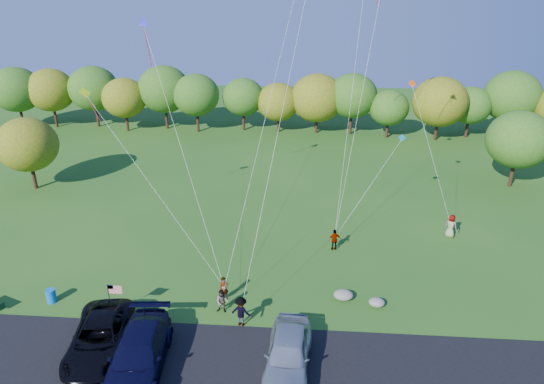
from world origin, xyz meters
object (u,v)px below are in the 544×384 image
(minivan_navy, at_px, (138,355))
(flyer_d, at_px, (335,240))
(flyer_b, at_px, (222,301))
(flyer_e, at_px, (451,226))
(trash_barrel, at_px, (51,296))
(flyer_c, at_px, (241,311))
(minivan_silver, at_px, (288,353))
(flyer_a, at_px, (224,289))
(minivan_dark, at_px, (99,338))

(minivan_navy, bearing_deg, flyer_d, 46.24)
(minivan_navy, height_order, flyer_b, minivan_navy)
(flyer_e, bearing_deg, trash_barrel, 54.91)
(flyer_b, height_order, flyer_c, flyer_c)
(minivan_navy, bearing_deg, minivan_silver, -0.03)
(minivan_silver, relative_size, flyer_a, 3.43)
(minivan_navy, xyz_separation_m, flyer_a, (3.32, 6.30, -0.19))
(minivan_navy, distance_m, flyer_d, 16.75)
(flyer_a, xyz_separation_m, flyer_c, (1.38, -2.32, 0.11))
(flyer_c, height_order, flyer_d, flyer_c)
(minivan_silver, height_order, flyer_d, minivan_silver)
(minivan_navy, distance_m, flyer_b, 6.12)
(minivan_navy, distance_m, minivan_silver, 7.58)
(minivan_silver, distance_m, trash_barrel, 15.64)
(minivan_navy, bearing_deg, flyer_b, 50.97)
(minivan_navy, xyz_separation_m, minivan_silver, (7.55, 0.68, 0.00))
(minivan_silver, distance_m, flyer_e, 19.26)
(minivan_navy, distance_m, flyer_a, 7.12)
(flyer_e, height_order, trash_barrel, flyer_e)
(minivan_dark, height_order, flyer_e, flyer_e)
(minivan_dark, height_order, flyer_a, minivan_dark)
(flyer_d, bearing_deg, minivan_silver, 62.33)
(flyer_a, distance_m, trash_barrel, 10.76)
(flyer_c, height_order, trash_barrel, flyer_c)
(flyer_e, bearing_deg, minivan_navy, 72.52)
(trash_barrel, bearing_deg, flyer_d, 23.67)
(minivan_silver, relative_size, trash_barrel, 6.33)
(minivan_dark, distance_m, flyer_b, 7.10)
(flyer_b, xyz_separation_m, flyer_c, (1.29, -1.09, 0.16))
(minivan_dark, xyz_separation_m, minivan_silver, (10.09, -0.50, 0.09))
(minivan_dark, height_order, flyer_d, minivan_dark)
(minivan_navy, height_order, flyer_e, minivan_navy)
(minivan_navy, xyz_separation_m, trash_barrel, (-7.38, 5.28, -0.57))
(minivan_silver, distance_m, flyer_c, 4.36)
(flyer_a, distance_m, flyer_b, 1.23)
(minivan_dark, xyz_separation_m, flyer_c, (7.23, 2.80, 0.00))
(flyer_b, distance_m, flyer_c, 1.70)
(flyer_b, bearing_deg, flyer_d, 54.72)
(minivan_dark, bearing_deg, flyer_d, 32.77)
(minivan_silver, bearing_deg, flyer_e, 54.75)
(flyer_d, distance_m, trash_barrel, 19.47)
(minivan_navy, bearing_deg, flyer_a, 57.06)
(flyer_c, xyz_separation_m, flyer_d, (5.75, 9.11, -0.10))
(minivan_dark, relative_size, flyer_b, 4.08)
(flyer_d, xyz_separation_m, flyer_e, (9.10, 2.66, 0.11))
(minivan_dark, relative_size, trash_barrel, 7.04)
(minivan_navy, relative_size, trash_barrel, 7.41)
(minivan_silver, bearing_deg, flyer_d, 80.14)
(flyer_c, distance_m, flyer_e, 18.95)
(trash_barrel, bearing_deg, minivan_navy, -35.57)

